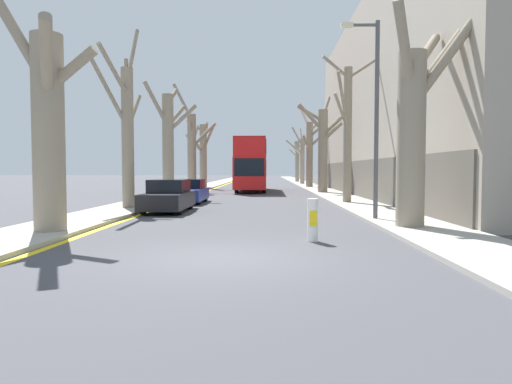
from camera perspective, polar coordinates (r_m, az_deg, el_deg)
name	(u,v)px	position (r m, az deg, el deg)	size (l,w,h in m)	color
ground_plane	(222,257)	(9.96, -4.23, -8.16)	(300.00, 300.00, 0.00)	#424247
sidewalk_left	(215,184)	(60.14, -5.11, 1.04)	(2.61, 120.00, 0.12)	#A39E93
sidewalk_right	(304,184)	(59.96, 6.04, 1.03)	(2.61, 120.00, 0.12)	#A39E93
building_facade_right	(434,101)	(33.32, 21.33, 10.58)	(10.08, 35.61, 13.05)	#9E9384
kerb_line_stripe	(227,184)	(59.99, -3.70, 0.99)	(0.24, 120.00, 0.01)	yellow
street_tree_left_0	(47,122)	(14.57, -24.64, 7.96)	(3.33, 4.32, 7.24)	gray
street_tree_left_1	(127,127)	(22.40, -15.86, 7.86)	(1.78, 4.54, 9.03)	gray
street_tree_left_2	(168,141)	(30.32, -10.89, 6.26)	(3.33, 2.77, 7.48)	gray
street_tree_left_3	(192,148)	(38.79, -8.01, 5.46)	(3.68, 3.51, 9.19)	gray
street_tree_left_4	(203,152)	(47.16, -6.69, 4.94)	(3.29, 4.44, 7.12)	gray
street_tree_right_0	(415,124)	(15.24, 19.22, 8.08)	(3.12, 3.90, 6.73)	gray
street_tree_right_1	(348,128)	(25.62, 11.44, 7.84)	(4.43, 4.15, 8.90)	gray
street_tree_right_2	(323,145)	(36.63, 8.37, 5.78)	(4.49, 2.70, 7.85)	gray
street_tree_right_3	(310,150)	(48.19, 6.76, 5.21)	(3.13, 4.33, 8.69)	gray
street_tree_right_4	(302,157)	(58.78, 5.73, 4.39)	(2.89, 4.73, 7.39)	gray
street_tree_right_5	(298,159)	(69.18, 5.23, 4.14)	(3.35, 3.87, 7.63)	gray
double_decker_bus	(252,163)	(40.25, -0.54, 3.71)	(2.59, 11.25, 4.48)	red
parked_car_0	(168,196)	(20.95, -10.89, -0.55)	(1.78, 4.34, 1.45)	black
parked_car_1	(189,192)	(26.26, -8.38, 0.05)	(1.77, 4.28, 1.36)	navy
lamp_post	(374,110)	(17.25, 14.49, 9.95)	(1.40, 0.20, 7.22)	#4C4F54
traffic_bollard	(313,220)	(12.13, 7.09, -3.49)	(0.29, 0.30, 1.13)	white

